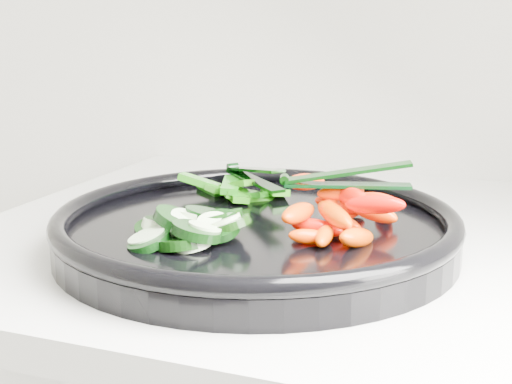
% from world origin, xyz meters
% --- Properties ---
extents(veggie_tray, '(0.39, 0.39, 0.04)m').
position_xyz_m(veggie_tray, '(-0.70, 1.62, 0.95)').
color(veggie_tray, black).
rests_on(veggie_tray, counter).
extents(cucumber_pile, '(0.12, 0.12, 0.04)m').
position_xyz_m(cucumber_pile, '(-0.74, 1.56, 0.96)').
color(cucumber_pile, black).
rests_on(cucumber_pile, veggie_tray).
extents(carrot_pile, '(0.12, 0.15, 0.06)m').
position_xyz_m(carrot_pile, '(-0.62, 1.62, 0.97)').
color(carrot_pile, '#FA1100').
rests_on(carrot_pile, veggie_tray).
extents(pepper_pile, '(0.12, 0.09, 0.04)m').
position_xyz_m(pepper_pile, '(-0.75, 1.70, 0.96)').
color(pepper_pile, '#0B6009').
rests_on(pepper_pile, veggie_tray).
extents(tong_carrot, '(0.11, 0.05, 0.02)m').
position_xyz_m(tong_carrot, '(-0.62, 1.62, 1.00)').
color(tong_carrot, black).
rests_on(tong_carrot, carrot_pile).
extents(tong_pepper, '(0.09, 0.09, 0.02)m').
position_xyz_m(tong_pepper, '(-0.74, 1.71, 0.98)').
color(tong_pepper, black).
rests_on(tong_pepper, pepper_pile).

